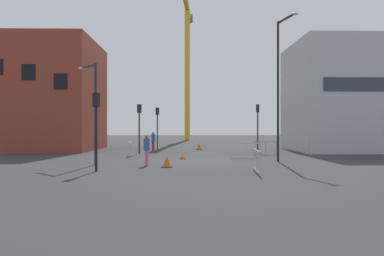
{
  "coord_description": "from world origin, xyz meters",
  "views": [
    {
      "loc": [
        -0.54,
        -21.6,
        2.09
      ],
      "look_at": [
        0.0,
        6.16,
        2.11
      ],
      "focal_mm": 31.25,
      "sensor_mm": 36.0,
      "label": 1
    }
  ],
  "objects_px": {
    "streetlamp_short": "(93,104)",
    "pedestrian_walking": "(153,140)",
    "construction_crane": "(187,50)",
    "traffic_light_median": "(139,121)",
    "pedestrian_waiting": "(147,148)",
    "traffic_light_crosswalk": "(258,120)",
    "traffic_cone_on_verge": "(199,147)",
    "traffic_light_corner": "(157,121)",
    "streetlamp_tall": "(280,79)",
    "traffic_cone_by_barrier": "(183,156)",
    "traffic_cone_orange": "(167,162)",
    "traffic_light_far": "(96,118)"
  },
  "relations": [
    {
      "from": "traffic_light_crosswalk",
      "to": "pedestrian_waiting",
      "type": "height_order",
      "value": "traffic_light_crosswalk"
    },
    {
      "from": "streetlamp_tall",
      "to": "traffic_light_far",
      "type": "xyz_separation_m",
      "value": [
        -10.21,
        -4.46,
        -2.57
      ]
    },
    {
      "from": "traffic_light_median",
      "to": "pedestrian_waiting",
      "type": "bearing_deg",
      "value": -79.56
    },
    {
      "from": "traffic_light_crosswalk",
      "to": "traffic_light_median",
      "type": "xyz_separation_m",
      "value": [
        -10.25,
        -2.13,
        -0.1
      ]
    },
    {
      "from": "streetlamp_short",
      "to": "traffic_light_median",
      "type": "height_order",
      "value": "streetlamp_short"
    },
    {
      "from": "streetlamp_short",
      "to": "pedestrian_waiting",
      "type": "xyz_separation_m",
      "value": [
        3.14,
        -0.6,
        -2.5
      ]
    },
    {
      "from": "streetlamp_tall",
      "to": "traffic_cone_orange",
      "type": "height_order",
      "value": "streetlamp_tall"
    },
    {
      "from": "traffic_light_median",
      "to": "traffic_cone_on_verge",
      "type": "bearing_deg",
      "value": 43.81
    },
    {
      "from": "construction_crane",
      "to": "pedestrian_walking",
      "type": "distance_m",
      "value": 29.98
    },
    {
      "from": "construction_crane",
      "to": "traffic_cone_on_verge",
      "type": "height_order",
      "value": "construction_crane"
    },
    {
      "from": "traffic_light_corner",
      "to": "traffic_cone_orange",
      "type": "xyz_separation_m",
      "value": [
        1.78,
        -14.93,
        -2.46
      ]
    },
    {
      "from": "traffic_light_corner",
      "to": "pedestrian_walking",
      "type": "bearing_deg",
      "value": -94.47
    },
    {
      "from": "streetlamp_tall",
      "to": "traffic_light_corner",
      "type": "bearing_deg",
      "value": 125.29
    },
    {
      "from": "construction_crane",
      "to": "pedestrian_waiting",
      "type": "bearing_deg",
      "value": -93.67
    },
    {
      "from": "traffic_light_far",
      "to": "pedestrian_waiting",
      "type": "distance_m",
      "value": 3.63
    },
    {
      "from": "traffic_cone_by_barrier",
      "to": "streetlamp_short",
      "type": "bearing_deg",
      "value": -146.29
    },
    {
      "from": "streetlamp_short",
      "to": "traffic_light_crosswalk",
      "type": "xyz_separation_m",
      "value": [
        11.76,
        10.39,
        -0.69
      ]
    },
    {
      "from": "traffic_light_corner",
      "to": "traffic_light_crosswalk",
      "type": "height_order",
      "value": "traffic_light_crosswalk"
    },
    {
      "from": "traffic_light_corner",
      "to": "pedestrian_waiting",
      "type": "bearing_deg",
      "value": -87.59
    },
    {
      "from": "traffic_light_median",
      "to": "pedestrian_waiting",
      "type": "relative_size",
      "value": 2.33
    },
    {
      "from": "pedestrian_waiting",
      "to": "traffic_light_crosswalk",
      "type": "bearing_deg",
      "value": 51.88
    },
    {
      "from": "traffic_cone_orange",
      "to": "traffic_cone_on_verge",
      "type": "bearing_deg",
      "value": 80.98
    },
    {
      "from": "traffic_cone_on_verge",
      "to": "traffic_cone_orange",
      "type": "bearing_deg",
      "value": -99.02
    },
    {
      "from": "streetlamp_tall",
      "to": "traffic_light_crosswalk",
      "type": "xyz_separation_m",
      "value": [
        0.56,
        9.01,
        -2.32
      ]
    },
    {
      "from": "streetlamp_short",
      "to": "pedestrian_waiting",
      "type": "distance_m",
      "value": 4.05
    },
    {
      "from": "traffic_light_crosswalk",
      "to": "traffic_cone_by_barrier",
      "type": "bearing_deg",
      "value": -133.58
    },
    {
      "from": "pedestrian_walking",
      "to": "pedestrian_waiting",
      "type": "relative_size",
      "value": 1.03
    },
    {
      "from": "traffic_light_far",
      "to": "traffic_light_crosswalk",
      "type": "bearing_deg",
      "value": 51.35
    },
    {
      "from": "traffic_cone_on_verge",
      "to": "traffic_light_corner",
      "type": "bearing_deg",
      "value": 173.56
    },
    {
      "from": "pedestrian_waiting",
      "to": "traffic_cone_by_barrier",
      "type": "distance_m",
      "value": 4.54
    },
    {
      "from": "traffic_light_crosswalk",
      "to": "pedestrian_waiting",
      "type": "bearing_deg",
      "value": -128.12
    },
    {
      "from": "pedestrian_waiting",
      "to": "traffic_cone_orange",
      "type": "xyz_separation_m",
      "value": [
        1.18,
        -0.72,
        -0.72
      ]
    },
    {
      "from": "construction_crane",
      "to": "traffic_cone_orange",
      "type": "bearing_deg",
      "value": -91.86
    },
    {
      "from": "traffic_cone_by_barrier",
      "to": "construction_crane",
      "type": "bearing_deg",
      "value": 89.23
    },
    {
      "from": "traffic_light_corner",
      "to": "pedestrian_walking",
      "type": "relative_size",
      "value": 2.29
    },
    {
      "from": "streetlamp_tall",
      "to": "traffic_light_corner",
      "type": "xyz_separation_m",
      "value": [
        -8.66,
        12.23,
        -2.39
      ]
    },
    {
      "from": "streetlamp_tall",
      "to": "traffic_light_median",
      "type": "relative_size",
      "value": 2.17
    },
    {
      "from": "construction_crane",
      "to": "traffic_cone_orange",
      "type": "distance_m",
      "value": 41.56
    },
    {
      "from": "traffic_light_median",
      "to": "traffic_cone_on_verge",
      "type": "height_order",
      "value": "traffic_light_median"
    },
    {
      "from": "streetlamp_short",
      "to": "pedestrian_walking",
      "type": "height_order",
      "value": "streetlamp_short"
    },
    {
      "from": "pedestrian_waiting",
      "to": "traffic_cone_on_verge",
      "type": "xyz_separation_m",
      "value": [
        3.47,
        13.76,
        -0.7
      ]
    },
    {
      "from": "streetlamp_short",
      "to": "traffic_light_far",
      "type": "distance_m",
      "value": 3.37
    },
    {
      "from": "construction_crane",
      "to": "traffic_light_median",
      "type": "distance_m",
      "value": 32.02
    },
    {
      "from": "streetlamp_short",
      "to": "pedestrian_walking",
      "type": "relative_size",
      "value": 3.23
    },
    {
      "from": "traffic_light_corner",
      "to": "traffic_light_far",
      "type": "relative_size",
      "value": 1.08
    },
    {
      "from": "streetlamp_short",
      "to": "traffic_light_crosswalk",
      "type": "relative_size",
      "value": 1.37
    },
    {
      "from": "traffic_cone_orange",
      "to": "traffic_light_corner",
      "type": "bearing_deg",
      "value": 96.78
    },
    {
      "from": "construction_crane",
      "to": "traffic_cone_by_barrier",
      "type": "bearing_deg",
      "value": -90.77
    },
    {
      "from": "construction_crane",
      "to": "pedestrian_walking",
      "type": "bearing_deg",
      "value": -97.02
    },
    {
      "from": "traffic_cone_by_barrier",
      "to": "streetlamp_tall",
      "type": "bearing_deg",
      "value": -18.41
    }
  ]
}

